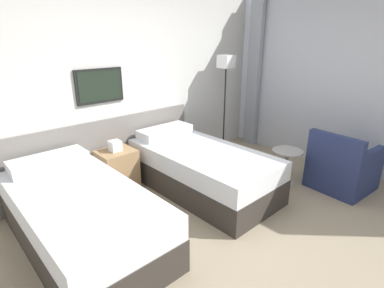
{
  "coord_description": "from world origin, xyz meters",
  "views": [
    {
      "loc": [
        -2.18,
        -1.6,
        1.98
      ],
      "look_at": [
        0.17,
        0.95,
        0.73
      ],
      "focal_mm": 28.0,
      "sensor_mm": 36.0,
      "label": 1
    }
  ],
  "objects_px": {
    "nightstand": "(117,169)",
    "floor_lamp": "(226,73)",
    "side_table": "(287,161)",
    "armchair": "(342,168)",
    "bed_near_door": "(81,216)",
    "bed_near_window": "(201,169)"
  },
  "relations": [
    {
      "from": "bed_near_door",
      "to": "nightstand",
      "type": "xyz_separation_m",
      "value": [
        0.83,
        0.76,
        -0.01
      ]
    },
    {
      "from": "bed_near_door",
      "to": "side_table",
      "type": "height_order",
      "value": "bed_near_door"
    },
    {
      "from": "nightstand",
      "to": "floor_lamp",
      "type": "distance_m",
      "value": 2.37
    },
    {
      "from": "nightstand",
      "to": "floor_lamp",
      "type": "xyz_separation_m",
      "value": [
        2.09,
        -0.04,
        1.11
      ]
    },
    {
      "from": "floor_lamp",
      "to": "armchair",
      "type": "height_order",
      "value": "floor_lamp"
    },
    {
      "from": "bed_near_window",
      "to": "floor_lamp",
      "type": "bearing_deg",
      "value": 29.64
    },
    {
      "from": "nightstand",
      "to": "side_table",
      "type": "xyz_separation_m",
      "value": [
        1.81,
        -1.47,
        0.06
      ]
    },
    {
      "from": "floor_lamp",
      "to": "bed_near_window",
      "type": "bearing_deg",
      "value": -150.36
    },
    {
      "from": "bed_near_window",
      "to": "floor_lamp",
      "type": "xyz_separation_m",
      "value": [
        1.26,
        0.72,
        1.1
      ]
    },
    {
      "from": "side_table",
      "to": "nightstand",
      "type": "bearing_deg",
      "value": 141.06
    },
    {
      "from": "side_table",
      "to": "floor_lamp",
      "type": "bearing_deg",
      "value": 78.82
    },
    {
      "from": "nightstand",
      "to": "armchair",
      "type": "xyz_separation_m",
      "value": [
        2.26,
        -2.05,
        0.0
      ]
    },
    {
      "from": "bed_near_door",
      "to": "bed_near_window",
      "type": "distance_m",
      "value": 1.66
    },
    {
      "from": "nightstand",
      "to": "floor_lamp",
      "type": "bearing_deg",
      "value": -1.23
    },
    {
      "from": "armchair",
      "to": "floor_lamp",
      "type": "bearing_deg",
      "value": 10.02
    },
    {
      "from": "bed_near_window",
      "to": "side_table",
      "type": "bearing_deg",
      "value": -35.56
    },
    {
      "from": "bed_near_door",
      "to": "side_table",
      "type": "relative_size",
      "value": 4.05
    },
    {
      "from": "nightstand",
      "to": "bed_near_door",
      "type": "bearing_deg",
      "value": -137.45
    },
    {
      "from": "bed_near_window",
      "to": "armchair",
      "type": "relative_size",
      "value": 2.49
    },
    {
      "from": "floor_lamp",
      "to": "bed_near_door",
      "type": "bearing_deg",
      "value": -166.2
    },
    {
      "from": "side_table",
      "to": "armchair",
      "type": "height_order",
      "value": "armchair"
    },
    {
      "from": "bed_near_window",
      "to": "floor_lamp",
      "type": "relative_size",
      "value": 1.21
    }
  ]
}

